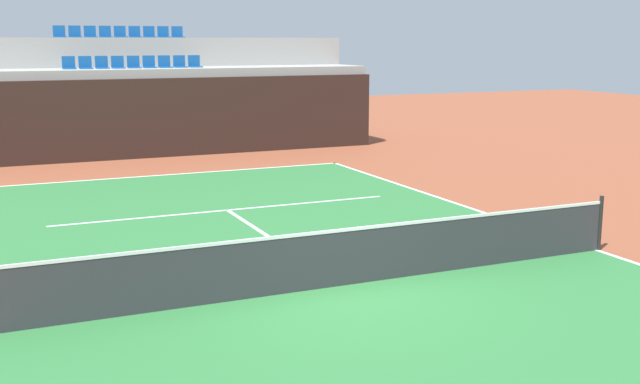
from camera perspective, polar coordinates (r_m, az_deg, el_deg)
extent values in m
plane|color=brown|center=(13.11, 1.73, -6.85)|extent=(80.00, 80.00, 0.00)
cube|color=#2D7238|center=(13.11, 1.73, -6.82)|extent=(11.00, 24.00, 0.01)
cube|color=white|center=(24.15, -10.69, 1.27)|extent=(11.00, 0.10, 0.00)
cube|color=white|center=(16.15, 19.47, -4.00)|extent=(0.10, 24.00, 0.00)
cube|color=white|center=(18.88, -6.74, -1.32)|extent=(8.26, 0.10, 0.00)
cube|color=white|center=(15.94, -3.29, -3.57)|extent=(0.10, 6.40, 0.00)
cube|color=black|center=(27.69, -12.66, 5.24)|extent=(17.25, 0.30, 2.72)
cube|color=#9E9E99|center=(28.99, -13.22, 5.77)|extent=(17.25, 2.40, 3.03)
cube|color=#9E9E99|center=(31.31, -14.11, 7.08)|extent=(17.25, 2.40, 4.11)
cube|color=#145193|center=(28.57, -17.77, 8.55)|extent=(0.44, 0.44, 0.04)
cube|color=#145193|center=(28.76, -17.84, 9.00)|extent=(0.44, 0.04, 0.40)
cube|color=#145193|center=(28.63, -16.66, 8.62)|extent=(0.44, 0.44, 0.04)
cube|color=#145193|center=(28.82, -16.74, 9.07)|extent=(0.44, 0.04, 0.40)
cube|color=#145193|center=(28.71, -15.55, 8.68)|extent=(0.44, 0.44, 0.04)
cube|color=#145193|center=(28.90, -15.63, 9.13)|extent=(0.44, 0.04, 0.40)
cube|color=#145193|center=(28.80, -14.45, 8.74)|extent=(0.44, 0.44, 0.04)
cube|color=#145193|center=(28.99, -14.54, 9.19)|extent=(0.44, 0.04, 0.40)
cube|color=#145193|center=(28.90, -13.35, 8.80)|extent=(0.44, 0.44, 0.04)
cube|color=#145193|center=(29.09, -13.45, 9.24)|extent=(0.44, 0.04, 0.40)
cube|color=#145193|center=(29.01, -12.26, 8.85)|extent=(0.44, 0.44, 0.04)
cube|color=#145193|center=(29.20, -12.36, 9.29)|extent=(0.44, 0.04, 0.40)
cube|color=#145193|center=(29.13, -11.18, 8.90)|extent=(0.44, 0.44, 0.04)
cube|color=#145193|center=(29.32, -11.29, 9.34)|extent=(0.44, 0.04, 0.40)
cube|color=#145193|center=(29.26, -10.11, 8.95)|extent=(0.44, 0.44, 0.04)
cube|color=#145193|center=(29.45, -10.22, 9.38)|extent=(0.44, 0.04, 0.40)
cube|color=#145193|center=(29.40, -9.05, 8.99)|extent=(0.44, 0.44, 0.04)
cube|color=#145193|center=(29.59, -9.17, 9.42)|extent=(0.44, 0.04, 0.40)
cube|color=#145193|center=(30.93, -18.41, 10.66)|extent=(0.44, 0.44, 0.04)
cube|color=#145193|center=(31.14, -18.47, 11.06)|extent=(0.44, 0.04, 0.40)
cube|color=#145193|center=(31.00, -17.37, 10.72)|extent=(0.44, 0.44, 0.04)
cube|color=#145193|center=(31.20, -17.44, 11.12)|extent=(0.44, 0.04, 0.40)
cube|color=#145193|center=(31.07, -16.34, 10.78)|extent=(0.44, 0.44, 0.04)
cube|color=#145193|center=(31.27, -16.41, 11.18)|extent=(0.44, 0.04, 0.40)
cube|color=#145193|center=(31.15, -15.31, 10.83)|extent=(0.44, 0.44, 0.04)
cube|color=#145193|center=(31.35, -15.39, 11.23)|extent=(0.44, 0.04, 0.40)
cube|color=#145193|center=(31.24, -14.29, 10.88)|extent=(0.44, 0.44, 0.04)
cube|color=#145193|center=(31.44, -14.37, 11.27)|extent=(0.44, 0.04, 0.40)
cube|color=#145193|center=(31.35, -13.27, 10.92)|extent=(0.44, 0.44, 0.04)
cube|color=#145193|center=(31.54, -13.36, 11.32)|extent=(0.44, 0.04, 0.40)
cube|color=#145193|center=(31.46, -12.26, 10.96)|extent=(0.44, 0.44, 0.04)
cube|color=#145193|center=(31.65, -12.36, 11.36)|extent=(0.44, 0.04, 0.40)
cube|color=#145193|center=(31.58, -11.26, 11.00)|extent=(0.44, 0.44, 0.04)
cube|color=#145193|center=(31.77, -11.36, 11.39)|extent=(0.44, 0.04, 0.40)
cube|color=#145193|center=(31.71, -10.27, 11.04)|extent=(0.44, 0.44, 0.04)
cube|color=#145193|center=(31.90, -10.37, 11.43)|extent=(0.44, 0.04, 0.40)
cylinder|color=black|center=(16.06, 19.72, -2.14)|extent=(0.08, 0.08, 1.07)
cube|color=#333338|center=(12.98, 1.74, -4.87)|extent=(10.90, 0.02, 0.92)
cube|color=white|center=(12.85, 1.75, -2.79)|extent=(10.90, 0.04, 0.05)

